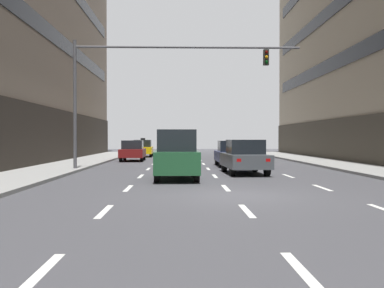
{
  "coord_description": "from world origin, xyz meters",
  "views": [
    {
      "loc": [
        -1.6,
        -13.85,
        1.74
      ],
      "look_at": [
        -0.59,
        24.54,
        1.26
      ],
      "focal_mm": 42.57,
      "sensor_mm": 36.0,
      "label": 1
    }
  ],
  "objects_px": {
    "car_driving_3": "(179,148)",
    "taxi_driving_4": "(143,148)",
    "car_driving_2": "(245,157)",
    "traffic_signal_0": "(146,76)",
    "car_driving_0": "(176,155)",
    "car_driving_1": "(231,154)",
    "car_driving_5": "(133,151)"
  },
  "relations": [
    {
      "from": "car_driving_3",
      "to": "traffic_signal_0",
      "type": "distance_m",
      "value": 16.65
    },
    {
      "from": "taxi_driving_4",
      "to": "traffic_signal_0",
      "type": "distance_m",
      "value": 19.04
    },
    {
      "from": "car_driving_1",
      "to": "car_driving_3",
      "type": "height_order",
      "value": "car_driving_3"
    },
    {
      "from": "car_driving_3",
      "to": "taxi_driving_4",
      "type": "xyz_separation_m",
      "value": [
        -3.42,
        2.47,
        -0.05
      ]
    },
    {
      "from": "car_driving_0",
      "to": "car_driving_1",
      "type": "xyz_separation_m",
      "value": [
        3.34,
        8.91,
        -0.26
      ]
    },
    {
      "from": "car_driving_2",
      "to": "taxi_driving_4",
      "type": "height_order",
      "value": "taxi_driving_4"
    },
    {
      "from": "car_driving_3",
      "to": "traffic_signal_0",
      "type": "height_order",
      "value": "traffic_signal_0"
    },
    {
      "from": "car_driving_1",
      "to": "car_driving_0",
      "type": "bearing_deg",
      "value": -110.53
    },
    {
      "from": "taxi_driving_4",
      "to": "car_driving_2",
      "type": "bearing_deg",
      "value": -72.18
    },
    {
      "from": "car_driving_3",
      "to": "taxi_driving_4",
      "type": "relative_size",
      "value": 1.07
    },
    {
      "from": "car_driving_2",
      "to": "traffic_signal_0",
      "type": "distance_m",
      "value": 6.9
    },
    {
      "from": "car_driving_1",
      "to": "car_driving_3",
      "type": "xyz_separation_m",
      "value": [
        -3.24,
        12.21,
        0.05
      ]
    },
    {
      "from": "traffic_signal_0",
      "to": "car_driving_2",
      "type": "bearing_deg",
      "value": -24.05
    },
    {
      "from": "car_driving_5",
      "to": "car_driving_0",
      "type": "bearing_deg",
      "value": -77.49
    },
    {
      "from": "car_driving_3",
      "to": "car_driving_5",
      "type": "distance_m",
      "value": 6.58
    },
    {
      "from": "car_driving_5",
      "to": "car_driving_2",
      "type": "bearing_deg",
      "value": -61.88
    },
    {
      "from": "car_driving_2",
      "to": "taxi_driving_4",
      "type": "distance_m",
      "value": 21.73
    },
    {
      "from": "car_driving_2",
      "to": "traffic_signal_0",
      "type": "bearing_deg",
      "value": 155.95
    },
    {
      "from": "car_driving_0",
      "to": "taxi_driving_4",
      "type": "relative_size",
      "value": 1.02
    },
    {
      "from": "traffic_signal_0",
      "to": "car_driving_3",
      "type": "bearing_deg",
      "value": 83.81
    },
    {
      "from": "car_driving_1",
      "to": "car_driving_2",
      "type": "xyz_separation_m",
      "value": [
        -0.01,
        -6.01,
        0.04
      ]
    },
    {
      "from": "car_driving_3",
      "to": "traffic_signal_0",
      "type": "bearing_deg",
      "value": -96.19
    },
    {
      "from": "car_driving_0",
      "to": "car_driving_5",
      "type": "relative_size",
      "value": 1.03
    },
    {
      "from": "taxi_driving_4",
      "to": "car_driving_3",
      "type": "bearing_deg",
      "value": -35.75
    },
    {
      "from": "car_driving_2",
      "to": "traffic_signal_0",
      "type": "height_order",
      "value": "traffic_signal_0"
    },
    {
      "from": "car_driving_1",
      "to": "car_driving_2",
      "type": "bearing_deg",
      "value": -90.14
    },
    {
      "from": "taxi_driving_4",
      "to": "traffic_signal_0",
      "type": "bearing_deg",
      "value": -84.78
    },
    {
      "from": "car_driving_1",
      "to": "car_driving_5",
      "type": "height_order",
      "value": "car_driving_1"
    },
    {
      "from": "car_driving_1",
      "to": "traffic_signal_0",
      "type": "height_order",
      "value": "traffic_signal_0"
    },
    {
      "from": "taxi_driving_4",
      "to": "car_driving_5",
      "type": "bearing_deg",
      "value": -90.93
    },
    {
      "from": "car_driving_0",
      "to": "car_driving_2",
      "type": "distance_m",
      "value": 4.41
    },
    {
      "from": "car_driving_0",
      "to": "car_driving_2",
      "type": "xyz_separation_m",
      "value": [
        3.32,
        2.9,
        -0.22
      ]
    }
  ]
}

